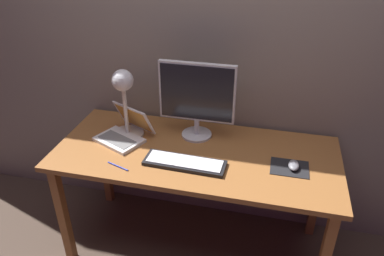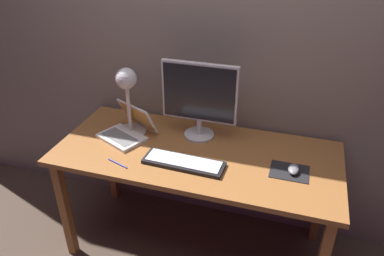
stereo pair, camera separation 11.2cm
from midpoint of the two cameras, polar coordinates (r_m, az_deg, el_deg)
The scene contains 10 objects.
ground_plane at distance 2.59m, azimuth 1.87°, elevation -17.40°, with size 4.80×4.80×0.00m, color #47382D.
back_wall at distance 2.23m, azimuth 5.28°, elevation 14.05°, with size 4.80×0.06×2.60m, color gray.
desk at distance 2.15m, azimuth 2.15°, elevation -5.42°, with size 1.60×0.70×0.74m.
monitor at distance 2.13m, azimuth 2.66°, elevation 4.78°, with size 0.44×0.18×0.46m.
keyboard_main at distance 2.00m, azimuth 0.33°, elevation -5.32°, with size 0.44×0.15×0.03m.
laptop at distance 2.26m, azimuth -8.23°, elevation 0.09°, with size 0.36×0.36×0.19m.
desk_lamp at distance 2.18m, azimuth -8.44°, elevation 5.43°, with size 0.19×0.19×0.42m.
mousepad at distance 2.03m, azimuth 16.25°, elevation -6.45°, with size 0.20×0.16×0.00m, color black.
mouse at distance 2.02m, azimuth 16.86°, elevation -6.09°, with size 0.06×0.10×0.03m, color slate.
pen at distance 2.04m, azimuth -9.79°, elevation -5.39°, with size 0.01×0.01×0.14m, color #2633A5.
Camera 2 is at (0.50, -1.68, 1.91)m, focal length 34.80 mm.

